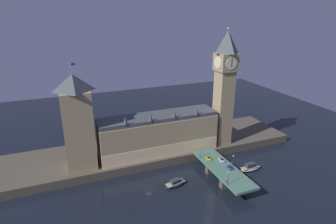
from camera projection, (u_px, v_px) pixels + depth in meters
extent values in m
plane|color=black|center=(149.00, 190.00, 147.41)|extent=(400.00, 400.00, 0.00)
cube|color=#4C4438|center=(130.00, 153.00, 180.63)|extent=(220.00, 42.00, 5.08)
cube|color=tan|center=(158.00, 135.00, 173.38)|extent=(72.99, 17.91, 22.16)
cube|color=beige|center=(164.00, 152.00, 167.84)|extent=(72.99, 0.20, 7.98)
cube|color=#42474C|center=(158.00, 117.00, 169.23)|extent=(72.99, 16.48, 2.40)
cone|color=#42474C|center=(125.00, 120.00, 153.68)|extent=(2.40, 2.40, 4.88)
cone|color=#42474C|center=(150.00, 117.00, 158.79)|extent=(2.40, 2.40, 4.88)
cone|color=#42474C|center=(174.00, 114.00, 163.90)|extent=(2.40, 2.40, 4.88)
cone|color=#42474C|center=(196.00, 110.00, 169.02)|extent=(2.40, 2.40, 4.88)
cube|color=tan|center=(223.00, 108.00, 181.51)|extent=(9.88, 9.88, 48.71)
cube|color=tan|center=(226.00, 62.00, 171.46)|extent=(11.66, 11.66, 10.86)
cylinder|color=beige|center=(232.00, 64.00, 166.25)|extent=(7.32, 0.25, 7.32)
cylinder|color=beige|center=(221.00, 60.00, 176.66)|extent=(7.32, 0.25, 7.32)
cylinder|color=beige|center=(234.00, 61.00, 173.54)|extent=(0.25, 7.32, 7.32)
cylinder|color=beige|center=(218.00, 63.00, 169.37)|extent=(0.25, 7.32, 7.32)
cube|color=black|center=(232.00, 63.00, 165.90)|extent=(0.36, 0.10, 5.49)
pyramid|color=#42474C|center=(227.00, 42.00, 167.37)|extent=(11.66, 11.66, 13.32)
sphere|color=gold|center=(228.00, 29.00, 164.85)|extent=(1.60, 1.60, 1.60)
cube|color=tan|center=(78.00, 130.00, 153.21)|extent=(15.53, 15.53, 44.39)
pyramid|color=#42474C|center=(73.00, 83.00, 144.25)|extent=(15.84, 15.84, 8.70)
cylinder|color=#99999E|center=(71.00, 68.00, 141.77)|extent=(0.24, 0.24, 6.00)
cube|color=navy|center=(73.00, 64.00, 141.44)|extent=(2.00, 0.08, 1.20)
cube|color=#4C7560|center=(223.00, 169.00, 155.57)|extent=(13.76, 46.00, 1.40)
cube|color=#4C4438|center=(230.00, 181.00, 150.02)|extent=(11.69, 3.20, 5.44)
cube|color=#4C4438|center=(215.00, 167.00, 163.42)|extent=(11.69, 3.20, 5.44)
cube|color=yellow|center=(208.00, 159.00, 163.43)|extent=(1.89, 3.85, 0.96)
cube|color=black|center=(209.00, 158.00, 163.20)|extent=(1.55, 1.73, 0.45)
cylinder|color=black|center=(206.00, 158.00, 164.27)|extent=(0.22, 0.64, 0.64)
cylinder|color=black|center=(209.00, 158.00, 164.90)|extent=(0.22, 0.64, 0.64)
cylinder|color=black|center=(208.00, 160.00, 162.19)|extent=(0.22, 0.64, 0.64)
cylinder|color=black|center=(211.00, 160.00, 162.82)|extent=(0.22, 0.64, 0.64)
cube|color=navy|center=(230.00, 168.00, 154.00)|extent=(1.86, 3.97, 0.87)
cube|color=black|center=(230.00, 167.00, 153.78)|extent=(1.53, 1.79, 0.45)
cylinder|color=black|center=(233.00, 169.00, 153.33)|extent=(0.22, 0.64, 0.64)
cylinder|color=black|center=(230.00, 170.00, 152.71)|extent=(0.22, 0.64, 0.64)
cylinder|color=black|center=(230.00, 167.00, 155.49)|extent=(0.22, 0.64, 0.64)
cylinder|color=black|center=(227.00, 167.00, 154.87)|extent=(0.22, 0.64, 0.64)
cube|color=silver|center=(222.00, 160.00, 161.56)|extent=(1.80, 4.43, 0.88)
cube|color=black|center=(222.00, 159.00, 161.34)|extent=(1.48, 1.99, 0.45)
cylinder|color=black|center=(224.00, 162.00, 160.76)|extent=(0.22, 0.64, 0.64)
cylinder|color=black|center=(222.00, 162.00, 160.17)|extent=(0.22, 0.64, 0.64)
cylinder|color=black|center=(222.00, 159.00, 163.16)|extent=(0.22, 0.64, 0.64)
cylinder|color=black|center=(219.00, 160.00, 162.56)|extent=(0.22, 0.64, 0.64)
cylinder|color=black|center=(226.00, 181.00, 141.98)|extent=(0.28, 0.28, 0.76)
cylinder|color=maroon|center=(226.00, 180.00, 141.74)|extent=(0.38, 0.38, 0.63)
sphere|color=tan|center=(226.00, 179.00, 141.60)|extent=(0.21, 0.21, 0.21)
cylinder|color=black|center=(232.00, 164.00, 157.84)|extent=(0.28, 0.28, 0.87)
cylinder|color=gray|center=(232.00, 163.00, 157.57)|extent=(0.38, 0.38, 0.73)
sphere|color=tan|center=(232.00, 162.00, 157.41)|extent=(0.24, 0.24, 0.24)
cylinder|color=#2D3333|center=(228.00, 184.00, 140.12)|extent=(0.56, 0.56, 0.50)
cylinder|color=#2D3333|center=(228.00, 178.00, 139.04)|extent=(0.18, 0.18, 5.95)
sphere|color=#F9E5A3|center=(229.00, 172.00, 137.85)|extent=(0.60, 0.60, 0.60)
sphere|color=#F9E5A3|center=(228.00, 173.00, 137.81)|extent=(0.44, 0.44, 0.44)
sphere|color=#F9E5A3|center=(230.00, 173.00, 138.12)|extent=(0.44, 0.44, 0.44)
cylinder|color=#2D3333|center=(233.00, 165.00, 157.50)|extent=(0.56, 0.56, 0.50)
cylinder|color=#2D3333|center=(233.00, 160.00, 156.56)|extent=(0.18, 0.18, 5.08)
sphere|color=#F9E5A3|center=(234.00, 156.00, 155.52)|extent=(0.60, 0.60, 0.60)
sphere|color=#F9E5A3|center=(233.00, 156.00, 155.48)|extent=(0.44, 0.44, 0.44)
sphere|color=#F9E5A3|center=(234.00, 156.00, 155.80)|extent=(0.44, 0.44, 0.44)
cylinder|color=#2D3333|center=(200.00, 157.00, 165.85)|extent=(0.56, 0.56, 0.50)
cylinder|color=#2D3333|center=(200.00, 153.00, 164.85)|extent=(0.18, 0.18, 5.44)
sphere|color=#F9E5A3|center=(200.00, 148.00, 163.74)|extent=(0.60, 0.60, 0.60)
sphere|color=#F9E5A3|center=(200.00, 148.00, 163.70)|extent=(0.44, 0.44, 0.44)
sphere|color=#F9E5A3|center=(201.00, 148.00, 164.02)|extent=(0.44, 0.44, 0.44)
ellipsoid|color=#28282D|center=(175.00, 184.00, 150.56)|extent=(13.01, 7.24, 1.87)
cube|color=tan|center=(175.00, 183.00, 150.28)|extent=(11.37, 6.00, 0.24)
cube|color=#2D333D|center=(175.00, 181.00, 149.92)|extent=(6.02, 4.04, 1.87)
ellipsoid|color=#B2A893|center=(250.00, 169.00, 164.82)|extent=(13.28, 4.67, 2.39)
cube|color=tan|center=(250.00, 167.00, 164.45)|extent=(11.68, 3.74, 0.24)
cube|color=#2D333D|center=(250.00, 165.00, 164.01)|extent=(5.98, 2.88, 2.39)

